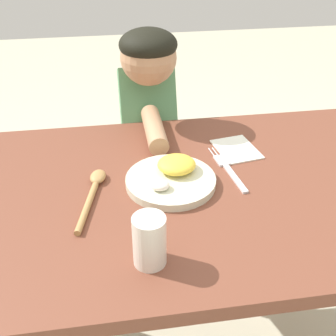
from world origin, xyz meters
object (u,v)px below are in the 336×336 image
object	(u,v)px
spoon	(93,190)
person	(149,160)
fork	(228,169)
plate	(172,177)
drinking_cup	(149,241)

from	to	relation	value
spoon	person	size ratio (longest dim) A/B	0.23
fork	person	bearing A→B (deg)	16.09
plate	fork	size ratio (longest dim) A/B	1.00
plate	drinking_cup	size ratio (longest dim) A/B	2.05
plate	fork	world-z (taller)	plate
fork	spoon	size ratio (longest dim) A/B	0.93
plate	drinking_cup	distance (m)	0.27
plate	person	xyz separation A→B (m)	(-0.01, 0.41, -0.20)
fork	person	world-z (taller)	person
person	plate	bearing A→B (deg)	91.86
fork	drinking_cup	distance (m)	0.38
drinking_cup	spoon	bearing A→B (deg)	113.69
fork	person	size ratio (longest dim) A/B	0.21
fork	spoon	distance (m)	0.34
spoon	drinking_cup	world-z (taller)	drinking_cup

